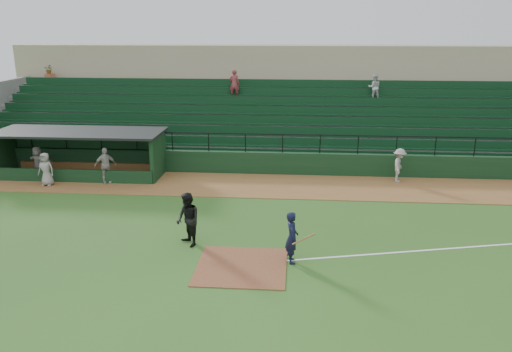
{
  "coord_description": "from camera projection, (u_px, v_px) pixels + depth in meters",
  "views": [
    {
      "loc": [
        1.74,
        -16.35,
        7.77
      ],
      "look_at": [
        0.0,
        5.0,
        1.4
      ],
      "focal_mm": 35.63,
      "sensor_mm": 36.0,
      "label": 1
    }
  ],
  "objects": [
    {
      "name": "batter_at_plate",
      "position": [
        292.0,
        237.0,
        17.11
      ],
      "size": [
        1.07,
        0.73,
        1.81
      ],
      "color": "black",
      "rests_on": "ground"
    },
    {
      "name": "dugout",
      "position": [
        84.0,
        149.0,
        27.48
      ],
      "size": [
        8.9,
        3.2,
        2.42
      ],
      "color": "black",
      "rests_on": "ground"
    },
    {
      "name": "warning_track",
      "position": [
        261.0,
        185.0,
        25.6
      ],
      "size": [
        40.0,
        4.0,
        0.03
      ],
      "primitive_type": "cube",
      "color": "brown",
      "rests_on": "ground"
    },
    {
      "name": "dugout_player_a",
      "position": [
        105.0,
        165.0,
        25.69
      ],
      "size": [
        1.17,
        0.95,
        1.86
      ],
      "primitive_type": "imported",
      "rotation": [
        0.0,
        0.0,
        0.55
      ],
      "color": "#A6A19B",
      "rests_on": "warning_track"
    },
    {
      "name": "foul_line",
      "position": [
        466.0,
        247.0,
        18.49
      ],
      "size": [
        17.49,
        4.44,
        0.01
      ],
      "primitive_type": "cube",
      "rotation": [
        0.0,
        0.0,
        0.24
      ],
      "color": "white",
      "rests_on": "ground"
    },
    {
      "name": "ground",
      "position": [
        245.0,
        254.0,
        17.97
      ],
      "size": [
        90.0,
        90.0,
        0.0
      ],
      "primitive_type": "plane",
      "color": "#2A541B",
      "rests_on": "ground"
    },
    {
      "name": "stadium_structure",
      "position": [
        270.0,
        113.0,
        33.03
      ],
      "size": [
        38.0,
        13.08,
        6.4
      ],
      "color": "black",
      "rests_on": "ground"
    },
    {
      "name": "dugout_player_c",
      "position": [
        38.0,
        162.0,
        26.77
      ],
      "size": [
        1.61,
        1.09,
        1.66
      ],
      "primitive_type": "imported",
      "rotation": [
        0.0,
        0.0,
        2.71
      ],
      "color": "#9E9894",
      "rests_on": "warning_track"
    },
    {
      "name": "runner",
      "position": [
        399.0,
        165.0,
        25.9
      ],
      "size": [
        0.94,
        1.27,
        1.75
      ],
      "primitive_type": "imported",
      "rotation": [
        0.0,
        0.0,
        1.29
      ],
      "color": "#9B9691",
      "rests_on": "warning_track"
    },
    {
      "name": "umpire",
      "position": [
        188.0,
        220.0,
        18.41
      ],
      "size": [
        1.19,
        1.23,
        1.99
      ],
      "primitive_type": "imported",
      "rotation": [
        0.0,
        0.0,
        -0.92
      ],
      "color": "black",
      "rests_on": "ground"
    },
    {
      "name": "home_plate_dirt",
      "position": [
        241.0,
        266.0,
        17.01
      ],
      "size": [
        3.0,
        3.0,
        0.03
      ],
      "primitive_type": "cube",
      "color": "brown",
      "rests_on": "ground"
    },
    {
      "name": "dugout_player_b",
      "position": [
        46.0,
        169.0,
        25.36
      ],
      "size": [
        0.86,
        0.6,
        1.68
      ],
      "primitive_type": "imported",
      "rotation": [
        0.0,
        0.0,
        -0.09
      ],
      "color": "gray",
      "rests_on": "warning_track"
    }
  ]
}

